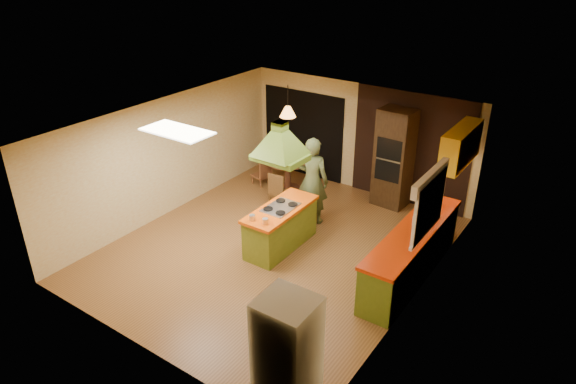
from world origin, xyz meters
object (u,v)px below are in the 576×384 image
Objects in this scene: refrigerator at (287,355)px; canister_large at (434,201)px; kitchen_island at (281,227)px; dining_table at (288,169)px; wall_oven at (394,158)px; man at (312,181)px.

canister_large is at bearing 87.59° from refrigerator.
kitchen_island is 2.51m from dining_table.
kitchen_island is 0.77× the size of wall_oven.
man reaches higher than canister_large.
wall_oven is (-1.25, 5.85, 0.27)m from refrigerator.
dining_table is at bearing 170.04° from canister_large.
kitchen_island is 3.76m from refrigerator.
wall_oven reaches higher than kitchen_island.
dining_table is 4.47× the size of canister_large.
kitchen_island is at bearing -147.64° from canister_large.
dining_table is (-3.53, 5.14, -0.28)m from refrigerator.
refrigerator is at bearing 107.13° from man.
man reaches higher than dining_table.
kitchen_island is at bearing 81.02° from man.
dining_table is (-1.31, 2.14, 0.11)m from kitchen_island.
kitchen_island is 1.28m from man.
kitchen_island is 1.65× the size of dining_table.
man is 1.82× the size of dining_table.
refrigerator is 5.99m from wall_oven.
wall_oven is at bearing 135.76° from canister_large.
dining_table is 3.76m from canister_large.
refrigerator is at bearing -91.69° from canister_large.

